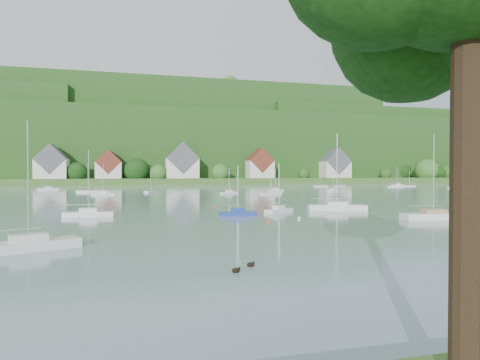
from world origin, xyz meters
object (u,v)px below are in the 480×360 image
object	(u,v)px
near_sailboat_1	(238,213)
near_sailboat_0	(29,244)
near_sailboat_3	(279,210)
near_sailboat_4	(337,207)
near_sailboat_2	(433,215)
near_sailboat_6	(89,213)

from	to	relation	value
near_sailboat_1	near_sailboat_0	bearing A→B (deg)	-129.95
near_sailboat_3	near_sailboat_4	size ratio (longest dim) A/B	0.60
near_sailboat_1	near_sailboat_2	bearing A→B (deg)	-17.79
near_sailboat_0	near_sailboat_3	bearing A→B (deg)	14.88
near_sailboat_0	near_sailboat_6	world-z (taller)	near_sailboat_0
near_sailboat_6	near_sailboat_2	bearing A→B (deg)	-12.30
near_sailboat_0	near_sailboat_6	xyz separation A→B (m)	(1.48, 23.10, -0.03)
near_sailboat_3	near_sailboat_4	xyz separation A→B (m)	(9.43, 0.75, 0.14)
near_sailboat_0	near_sailboat_1	bearing A→B (deg)	19.05
near_sailboat_6	near_sailboat_0	bearing A→B (deg)	-87.60
near_sailboat_2	near_sailboat_3	world-z (taller)	near_sailboat_2
near_sailboat_1	near_sailboat_3	xyz separation A→B (m)	(6.72, 2.88, 0.01)
near_sailboat_0	near_sailboat_4	distance (m)	43.14
near_sailboat_0	near_sailboat_2	distance (m)	43.30
near_sailboat_4	near_sailboat_6	bearing A→B (deg)	-165.09
near_sailboat_2	near_sailboat_3	bearing A→B (deg)	146.43
near_sailboat_2	near_sailboat_4	world-z (taller)	near_sailboat_4
near_sailboat_3	near_sailboat_4	world-z (taller)	near_sailboat_4
near_sailboat_1	near_sailboat_6	world-z (taller)	near_sailboat_6
near_sailboat_1	near_sailboat_6	bearing A→B (deg)	175.30
near_sailboat_0	near_sailboat_1	world-z (taller)	near_sailboat_0
near_sailboat_4	near_sailboat_6	xyz separation A→B (m)	(-35.00, 0.07, -0.10)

